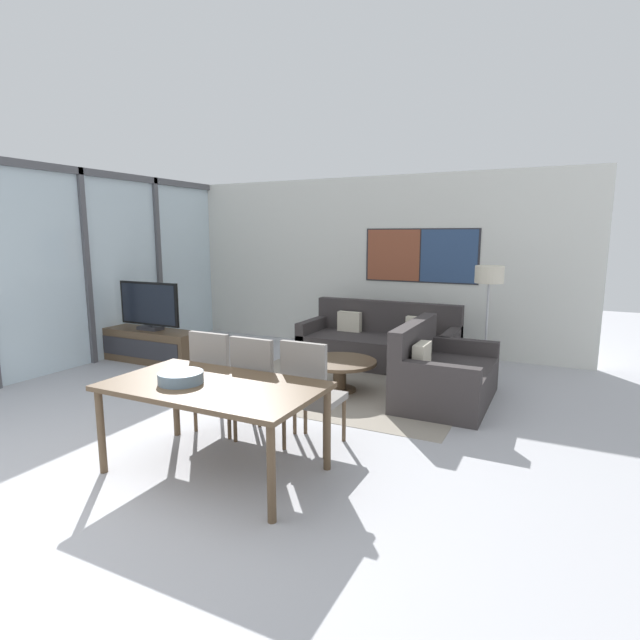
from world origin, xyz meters
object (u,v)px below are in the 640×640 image
Objects in this scene: sofa_side at (439,376)px; dining_chair_centre at (259,384)px; tv_console at (151,346)px; dining_chair_right at (310,390)px; sofa_main at (380,345)px; coffee_table at (340,368)px; dining_table at (213,392)px; fruit_bowl at (181,377)px; dining_chair_left at (218,377)px; floor_lamp at (489,283)px; television at (149,306)px.

sofa_side is 1.48× the size of dining_chair_centre.
dining_chair_right is (3.55, -1.68, 0.30)m from tv_console.
sofa_main reaches higher than coffee_table.
fruit_bowl is at bearing -159.73° from dining_table.
dining_chair_left is 0.67× the size of floor_lamp.
coffee_table is 2.50m from fruit_bowl.
dining_chair_left is 1.00× the size of dining_chair_centre.
coffee_table is 0.90× the size of dining_chair_centre.
fruit_bowl is at bearing -108.24° from dining_chair_centre.
fruit_bowl reaches higher than dining_table.
dining_chair_right is at bearing 55.31° from dining_table.
fruit_bowl is (-0.28, -2.43, 0.49)m from coffee_table.
dining_table is at bearing -37.95° from television.
dining_chair_centre is (-0.04, -3.13, 0.26)m from sofa_main.
sofa_main is 1.31× the size of dining_table.
television is 1.10× the size of dining_chair_centre.
dining_chair_right is (0.45, -3.08, 0.26)m from sofa_main.
dining_chair_right is (0.49, 0.70, -0.11)m from dining_table.
dining_chair_right is at bearing -25.37° from television.
fruit_bowl is at bearing -41.33° from television.
sofa_main is at bearing 42.66° from sofa_side.
dining_chair_left is 3.68m from floor_lamp.
dining_table is at bearing -124.69° from dining_chair_right.
television is 3.94m from dining_chair_right.
dining_table is (-1.20, -2.53, 0.38)m from sofa_side.
floor_lamp is (1.49, 1.33, 0.98)m from coffee_table.
tv_console is 3.90m from dining_table.
dining_table is at bearing -90.58° from sofa_main.
dining_chair_left is 0.97m from dining_chair_right.
dining_chair_right is 3.23m from floor_lamp.
television is 1.10× the size of dining_chair_right.
tv_console is 1.59× the size of dining_chair_left.
dining_chair_centre is 1.00× the size of dining_chair_right.
television is 1.10× the size of dining_chair_left.
television is 4.78m from floor_lamp.
dining_chair_right is 1.10m from fruit_bowl.
floor_lamp reaches higher than fruit_bowl.
sofa_main is 3.80m from dining_table.
television reaches higher than sofa_main.
floor_lamp reaches higher than dining_table.
dining_table is at bearing 154.66° from sofa_side.
dining_chair_left is at bearing -33.55° from tv_console.
television is 3.53m from dining_chair_centre.
dining_chair_centre is (3.06, -1.73, -0.29)m from television.
dining_chair_left is 1.00× the size of dining_chair_right.
floor_lamp is (4.59, 1.28, 1.03)m from tv_console.
dining_chair_left reaches higher than tv_console.
dining_chair_centre is 3.46m from floor_lamp.
fruit_bowl is at bearing 151.17° from sofa_side.
sofa_main is at bearing 24.26° from television.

